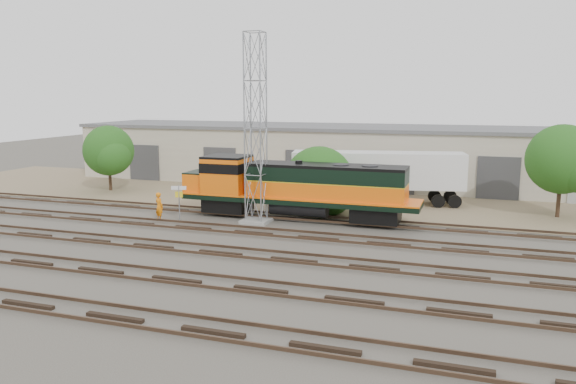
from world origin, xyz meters
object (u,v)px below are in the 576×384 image
(worker, at_px, (159,207))
(semi_trailer, at_px, (382,171))
(locomotive, at_px, (295,187))
(signal_tower, at_px, (256,132))

(worker, relative_size, semi_trailer, 0.14)
(locomotive, xyz_separation_m, semi_trailer, (4.48, 7.37, 0.25))
(locomotive, distance_m, worker, 8.97)
(signal_tower, height_order, worker, signal_tower)
(semi_trailer, bearing_deg, worker, -152.23)
(locomotive, height_order, signal_tower, signal_tower)
(locomotive, relative_size, signal_tower, 1.33)
(signal_tower, xyz_separation_m, semi_trailer, (6.59, 8.88, -3.36))
(locomotive, relative_size, semi_trailer, 1.22)
(signal_tower, relative_size, semi_trailer, 0.92)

